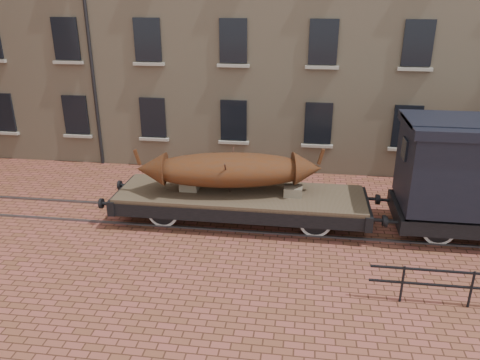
# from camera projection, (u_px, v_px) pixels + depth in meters

# --- Properties ---
(ground) EXTENTS (90.00, 90.00, 0.00)m
(ground) POSITION_uv_depth(u_px,v_px,m) (286.00, 224.00, 15.47)
(ground) COLOR brown
(rail_track) EXTENTS (30.00, 1.52, 0.06)m
(rail_track) POSITION_uv_depth(u_px,v_px,m) (286.00, 224.00, 15.46)
(rail_track) COLOR #59595E
(rail_track) RESTS_ON ground
(flatcar_wagon) EXTENTS (9.04, 2.45, 1.36)m
(flatcar_wagon) POSITION_uv_depth(u_px,v_px,m) (241.00, 198.00, 15.36)
(flatcar_wagon) COLOR #4D4132
(flatcar_wagon) RESTS_ON ground
(iron_boat) EXTENTS (6.03, 2.41, 1.47)m
(iron_boat) POSITION_uv_depth(u_px,v_px,m) (229.00, 170.00, 15.04)
(iron_boat) COLOR #4B210B
(iron_boat) RESTS_ON flatcar_wagon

